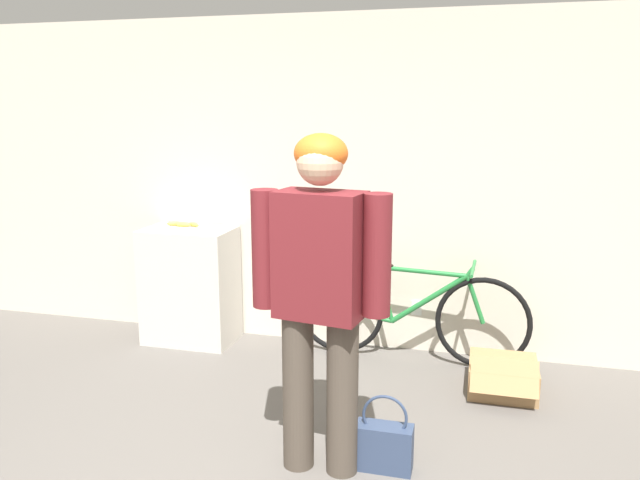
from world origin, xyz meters
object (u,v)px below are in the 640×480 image
(handbag, at_px, (384,445))
(bicycle, at_px, (409,313))
(banana, at_px, (183,224))
(cardboard_box, at_px, (503,376))
(person, at_px, (320,281))

(handbag, bearing_deg, bicycle, 92.03)
(banana, relative_size, cardboard_box, 0.56)
(cardboard_box, bearing_deg, handbag, -119.25)
(banana, bearing_deg, person, -45.78)
(bicycle, relative_size, banana, 5.94)
(banana, distance_m, handbag, 2.61)
(handbag, relative_size, cardboard_box, 0.80)
(banana, bearing_deg, cardboard_box, -9.37)
(banana, relative_size, handbag, 0.70)
(person, relative_size, handbag, 4.17)
(handbag, distance_m, cardboard_box, 1.31)
(bicycle, bearing_deg, person, -98.00)
(bicycle, xyz_separation_m, banana, (-1.87, 0.04, 0.59))
(banana, xyz_separation_m, handbag, (1.92, -1.56, -0.82))
(person, relative_size, cardboard_box, 3.34)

